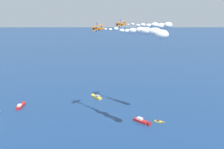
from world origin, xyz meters
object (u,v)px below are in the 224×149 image
Objects in this scene: motorboat_mid_cluster at (160,122)px; wingwalker_wingman at (120,20)px; biplane_wingman at (121,24)px; wingwalker_lead at (97,24)px; motorboat_ahead at (143,121)px; motorboat_offshore at (96,97)px; motorboat_inshore at (21,106)px; biplane_lead at (98,28)px.

wingwalker_wingman is at bearing 112.15° from motorboat_mid_cluster.
wingwalker_wingman is (-0.41, -0.12, 2.11)m from biplane_wingman.
motorboat_mid_cluster is 3.12× the size of wingwalker_wingman.
wingwalker_lead is at bearing -149.47° from biplane_wingman.
motorboat_ahead is 56.69m from wingwalker_wingman.
motorboat_ahead reaches higher than motorboat_offshore.
motorboat_inshore is 78.93m from biplane_wingman.
biplane_lead is (-28.55, 15.38, 48.74)m from motorboat_mid_cluster.
motorboat_inshore is 84.77m from motorboat_mid_cluster.
motorboat_inshore is at bearing 139.43° from motorboat_mid_cluster.
wingwalker_wingman is (-10.66, 26.18, 52.17)m from motorboat_mid_cluster.
wingwalker_wingman is at bearing -78.15° from motorboat_offshore.
biplane_wingman reaches higher than wingwalker_lead.
motorboat_ahead is 1.41× the size of biplane_lead.
motorboat_inshore is 48.56m from motorboat_offshore.
biplane_wingman is at bearing 30.53° from wingwalker_lead.
motorboat_inshore is 1.01× the size of motorboat_offshore.
motorboat_offshore reaches higher than motorboat_mid_cluster.
biplane_lead reaches higher than motorboat_inshore.
biplane_lead is at bearing -149.18° from biplane_wingman.
motorboat_ahead is 6.85× the size of wingwalker_wingman.
wingwalker_lead is 21.35m from wingwalker_wingman.
motorboat_inshore is 6.57× the size of wingwalker_wingman.
wingwalker_wingman is at bearing -28.31° from motorboat_inshore.
biplane_wingman is 2.15m from wingwalker_wingman.
motorboat_mid_cluster is (15.97, -51.51, -0.36)m from motorboat_offshore.
biplane_wingman is (-1.69, 23.11, 49.66)m from motorboat_ahead.
biplane_wingman reaches higher than biplane_lead.
motorboat_offshore is at bearing 70.28° from wingwalker_lead.
motorboat_mid_cluster is 59.33m from wingwalker_wingman.
motorboat_ahead is (55.82, -51.95, 0.02)m from motorboat_inshore.
motorboat_offshore is at bearing 98.71° from motorboat_ahead.
biplane_wingman is at bearing 30.82° from biplane_lead.
biplane_lead is 2.19m from wingwalker_lead.
motorboat_mid_cluster is at bearing -72.77° from motorboat_offshore.
wingwalker_lead reaches higher than motorboat_offshore.
motorboat_inshore reaches higher than motorboat_mid_cluster.
biplane_wingman reaches higher than motorboat_offshore.
wingwalker_lead is (-0.41, -0.12, 2.15)m from biplane_lead.
wingwalker_lead is (35.43, -39.86, 50.51)m from motorboat_inshore.
motorboat_mid_cluster is at bearing -40.57° from motorboat_inshore.
motorboat_ahead reaches higher than motorboat_mid_cluster.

